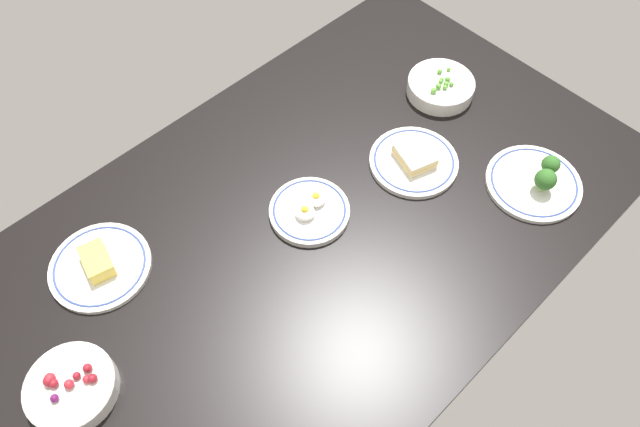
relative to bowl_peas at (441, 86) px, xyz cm
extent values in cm
cube|color=black|center=(-50.55, -6.84, -4.31)|extent=(152.87, 94.66, 4.00)
cylinder|color=white|center=(0.01, 0.01, -0.37)|extent=(17.52, 17.52, 3.88)
torus|color=white|center=(0.01, 0.01, 1.57)|extent=(17.62, 17.62, 0.80)
sphere|color=#599E38|center=(4.49, 1.43, 2.11)|extent=(1.08, 1.08, 1.08)
sphere|color=#599E38|center=(-1.46, -2.19, 2.17)|extent=(1.20, 1.20, 1.20)
sphere|color=#599E38|center=(1.22, -0.85, 2.29)|extent=(1.43, 1.43, 1.43)
sphere|color=#599E38|center=(-2.53, -0.85, 2.33)|extent=(1.53, 1.53, 1.53)
sphere|color=#599E38|center=(2.06, 2.49, 2.24)|extent=(1.34, 1.34, 1.34)
sphere|color=#599E38|center=(-0.42, -1.69, 2.27)|extent=(1.41, 1.41, 1.41)
sphere|color=#599E38|center=(0.71, -2.64, 2.15)|extent=(1.17, 1.17, 1.17)
sphere|color=#599E38|center=(-4.60, -1.03, 2.34)|extent=(1.55, 1.55, 1.55)
sphere|color=#599E38|center=(0.17, 0.25, 2.14)|extent=(1.15, 1.15, 1.15)
sphere|color=#599E38|center=(-0.60, 0.00, 2.10)|extent=(1.07, 1.07, 1.07)
cylinder|color=white|center=(-7.30, -34.99, -1.75)|extent=(22.58, 22.58, 1.12)
torus|color=#33478C|center=(-7.30, -34.99, -1.19)|extent=(20.37, 20.37, 0.50)
cylinder|color=#9EBC72|center=(-3.42, -35.60, -0.10)|extent=(1.51, 1.51, 2.17)
sphere|color=#2D6023|center=(-3.42, -35.60, 2.61)|extent=(4.32, 4.32, 4.32)
cylinder|color=#9EBC72|center=(-8.01, -37.30, -0.22)|extent=(1.76, 1.76, 1.92)
sphere|color=#2D6023|center=(-8.01, -37.30, 2.63)|extent=(5.04, 5.04, 5.04)
cylinder|color=white|center=(-93.82, 16.80, -1.73)|extent=(21.94, 21.94, 1.16)
torus|color=#33478C|center=(-93.82, 16.80, -1.15)|extent=(19.80, 19.80, 0.50)
cube|color=#F2D14C|center=(-93.82, 16.80, 0.69)|extent=(7.07, 9.42, 3.68)
cylinder|color=white|center=(-111.96, -2.82, -0.50)|extent=(17.09, 17.09, 3.62)
torus|color=white|center=(-111.96, -2.82, 1.31)|extent=(17.21, 17.21, 0.80)
sphere|color=maroon|center=(-107.98, -5.23, 2.21)|extent=(1.79, 1.79, 1.79)
sphere|color=#B2232D|center=(-111.74, -3.19, 2.24)|extent=(1.86, 1.86, 1.86)
sphere|color=#59144C|center=(-115.04, -3.56, 2.10)|extent=(1.57, 1.57, 1.57)
sphere|color=maroon|center=(-114.16, -0.10, 2.37)|extent=(2.11, 2.11, 2.11)
sphere|color=maroon|center=(-107.62, -2.84, 2.18)|extent=(1.74, 1.74, 1.74)
sphere|color=maroon|center=(-109.90, -2.67, 2.05)|extent=(1.47, 1.47, 1.47)
sphere|color=#B2232D|center=(-108.83, -4.57, 2.09)|extent=(1.56, 1.56, 1.56)
sphere|color=maroon|center=(-113.72, -1.05, 2.18)|extent=(1.73, 1.73, 1.73)
sphere|color=#B2232D|center=(-113.73, 0.18, 2.37)|extent=(2.11, 2.11, 2.11)
cylinder|color=white|center=(-23.08, -11.08, -1.66)|extent=(21.61, 21.61, 1.30)
torus|color=#33478C|center=(-23.08, -11.08, -1.01)|extent=(19.51, 19.51, 0.50)
cube|color=beige|center=(-23.08, -11.08, -0.41)|extent=(9.88, 10.90, 1.20)
cube|color=#E5B24C|center=(-23.08, -11.08, 0.59)|extent=(9.88, 10.90, 0.80)
cube|color=beige|center=(-23.08, -11.08, 1.59)|extent=(9.88, 10.90, 1.20)
cylinder|color=white|center=(-51.35, -4.17, -1.51)|extent=(18.55, 18.55, 1.59)
torus|color=#33478C|center=(-51.35, -4.17, -0.72)|extent=(16.83, 16.83, 0.50)
ellipsoid|color=white|center=(-53.14, -4.65, 0.53)|extent=(4.54, 4.54, 2.50)
sphere|color=yellow|center=(-53.14, -4.65, 1.65)|extent=(1.81, 1.81, 1.81)
ellipsoid|color=white|center=(-48.80, -3.65, 0.50)|extent=(4.44, 4.44, 2.44)
sphere|color=yellow|center=(-48.80, -3.65, 1.60)|extent=(1.78, 1.78, 1.78)
camera|label=1|loc=(-101.15, -59.69, 111.10)|focal=33.06mm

